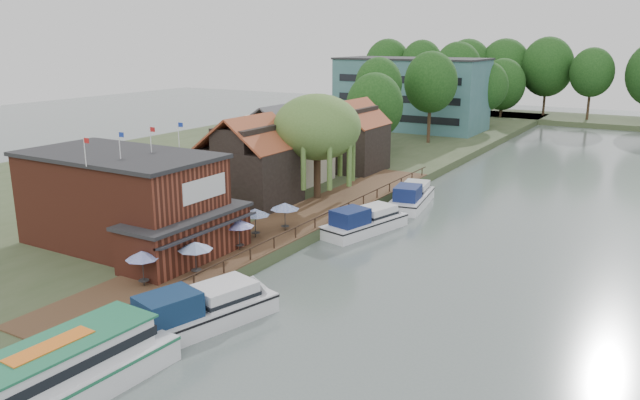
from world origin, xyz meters
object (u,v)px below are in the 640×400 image
Objects in this scene: cruiser_0 at (200,306)px; cruiser_1 at (365,219)px; hotel_block at (411,93)px; umbrella_0 at (143,268)px; willow at (317,147)px; umbrella_3 at (255,223)px; swan at (105,356)px; umbrella_1 at (196,259)px; pub at (140,203)px; cottage_a at (250,161)px; cruiser_2 at (412,194)px; tour_boat at (40,381)px; cottage_c at (352,135)px; umbrella_4 at (285,217)px; umbrella_2 at (239,235)px; cottage_b at (283,143)px.

cruiser_0 reaches higher than cruiser_1.
hotel_block is 77.80m from umbrella_0.
willow is 4.39× the size of umbrella_3.
umbrella_1 is at bearing 102.25° from swan.
pub is 15.05m from cottage_a.
pub is at bearing -123.56° from cruiser_2.
tour_boat is (3.43, -14.39, -0.76)m from umbrella_1.
cottage_c is 3.49× the size of umbrella_4.
pub is 8.23m from umbrella_0.
umbrella_1 is 0.23× the size of cruiser_2.
umbrella_2 is 10.88m from cruiser_0.
pub reaches higher than swan.
cottage_a is 21.71m from umbrella_0.
umbrella_0 is 7.84m from swan.
willow is (3.50, -14.00, 0.96)m from cottage_c.
cottage_b is 0.69× the size of tour_boat.
cottage_c is 0.83× the size of cruiser_2.
hotel_block reaches higher than umbrella_1.
willow is at bearing 99.93° from umbrella_3.
umbrella_2 is 0.22× the size of cruiser_0.
pub is 28.28m from cruiser_2.
umbrella_0 is 0.23× the size of cruiser_2.
cruiser_2 is (5.48, 19.21, -1.04)m from umbrella_3.
umbrella_0 is at bearing -174.44° from cruiser_0.
pub is 8.38× the size of umbrella_1.
cottage_a reaches higher than swan.
cottage_a is 34.03m from tour_boat.
cruiser_2 is 37.72m from swan.
umbrella_3 is (5.87, -27.53, -2.96)m from cottage_c.
umbrella_0 and umbrella_2 have the same top height.
cottage_a reaches higher than pub.
cruiser_0 is (11.33, -40.39, -3.91)m from cottage_c.
umbrella_1 is at bearing -78.48° from cottage_c.
swan is at bearing -60.01° from umbrella_0.
willow is at bearing 80.07° from pub.
pub is 19.25m from cruiser_1.
umbrella_4 is (1.17, 14.62, 0.00)m from umbrella_0.
umbrella_2 is 12.78m from cruiser_1.
umbrella_4 reaches higher than cruiser_1.
umbrella_2 is 5.40× the size of swan.
umbrella_4 is (1.02, 2.72, 0.00)m from umbrella_3.
hotel_block is 2.33× the size of cruiser_0.
pub is 13.43m from cruiser_0.
pub is 7.82m from umbrella_2.
cottage_c reaches higher than umbrella_0.
cottage_a is at bearing -148.86° from cruiser_2.
swan is (9.50, -45.98, -5.03)m from cottage_c.
umbrella_3 is 0.23× the size of cruiser_1.
umbrella_2 is at bearing -63.78° from cottage_b.
umbrella_0 is at bearing -90.87° from cruiser_1.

